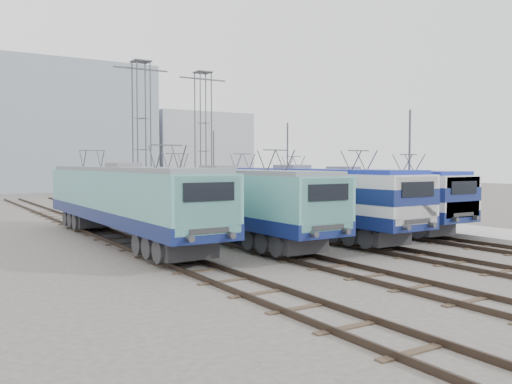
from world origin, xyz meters
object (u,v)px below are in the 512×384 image
object	(u,v)px
locomotive_center_left	(220,197)
locomotive_far_left	(125,197)
mast_mid	(287,169)
mast_rear	(214,168)
locomotive_far_right	(345,191)
locomotive_center_right	(294,193)
catenary_tower_east	(203,133)
catenary_tower_west	(142,129)
mast_front	(409,171)

from	to	relation	value
locomotive_center_left	locomotive_far_left	bearing A→B (deg)	162.07
locomotive_far_left	locomotive_center_left	xyz separation A→B (m)	(4.50, -1.46, -0.08)
mast_mid	mast_rear	distance (m)	12.00
mast_mid	locomotive_far_left	bearing A→B (deg)	-153.40
locomotive_far_right	mast_rear	bearing A→B (deg)	84.87
locomotive_center_right	mast_mid	bearing A→B (deg)	56.04
locomotive_far_right	catenary_tower_east	world-z (taller)	catenary_tower_east
mast_mid	mast_rear	world-z (taller)	same
locomotive_center_left	catenary_tower_east	xyz separation A→B (m)	(8.75, 19.14, 4.43)
catenary_tower_west	mast_mid	distance (m)	12.16
locomotive_center_left	mast_mid	bearing A→B (deg)	40.11
locomotive_center_left	mast_front	size ratio (longest dim) A/B	2.53
locomotive_far_right	locomotive_center_right	bearing A→B (deg)	-169.47
locomotive_center_right	catenary_tower_west	xyz separation A→B (m)	(-2.25, 17.43, 4.37)
locomotive_far_left	catenary_tower_west	world-z (taller)	catenary_tower_west
locomotive_far_left	locomotive_center_right	xyz separation A→B (m)	(9.00, -1.74, -0.01)
locomotive_far_left	locomotive_center_left	size ratio (longest dim) A/B	1.04
mast_front	mast_rear	xyz separation A→B (m)	(0.00, 24.00, 0.00)
locomotive_center_right	locomotive_far_right	xyz separation A→B (m)	(4.50, 0.84, -0.06)
locomotive_center_right	catenary_tower_east	distance (m)	20.36
catenary_tower_west	catenary_tower_east	xyz separation A→B (m)	(6.50, 2.00, 0.00)
locomotive_far_right	locomotive_center_left	bearing A→B (deg)	-176.51
mast_rear	locomotive_far_right	bearing A→B (deg)	-95.13
mast_mid	mast_rear	size ratio (longest dim) A/B	1.00
locomotive_far_right	mast_rear	world-z (taller)	mast_rear
locomotive_center_left	mast_rear	bearing A→B (deg)	62.83
locomotive_far_left	mast_mid	bearing A→B (deg)	26.60
locomotive_center_left	mast_mid	distance (m)	14.25
locomotive_center_right	locomotive_far_right	bearing A→B (deg)	10.53
locomotive_center_left	catenary_tower_west	world-z (taller)	catenary_tower_west
locomotive_center_right	mast_front	size ratio (longest dim) A/B	2.54
mast_rear	locomotive_far_left	bearing A→B (deg)	-127.95
mast_mid	locomotive_center_right	bearing A→B (deg)	-123.96
locomotive_far_right	mast_front	distance (m)	4.09
mast_rear	locomotive_center_left	bearing A→B (deg)	-117.17
catenary_tower_west	mast_mid	world-z (taller)	catenary_tower_west
locomotive_center_left	locomotive_far_right	bearing A→B (deg)	3.49
locomotive_center_right	catenary_tower_west	bearing A→B (deg)	97.36
catenary_tower_west	mast_front	size ratio (longest dim) A/B	1.71
locomotive_center_left	catenary_tower_west	distance (m)	17.85
locomotive_far_right	mast_mid	distance (m)	8.88
locomotive_far_right	mast_rear	xyz separation A→B (m)	(1.85, 20.59, 1.29)
locomotive_far_left	catenary_tower_east	bearing A→B (deg)	53.16
locomotive_center_left	locomotive_far_right	xyz separation A→B (m)	(9.00, 0.55, 0.00)
locomotive_center_right	catenary_tower_east	xyz separation A→B (m)	(4.25, 19.43, 4.37)
locomotive_far_left	locomotive_far_right	bearing A→B (deg)	-3.85
locomotive_center_right	catenary_tower_east	world-z (taller)	catenary_tower_east
catenary_tower_west	mast_rear	size ratio (longest dim) A/B	1.71
mast_front	locomotive_center_left	bearing A→B (deg)	165.24
locomotive_far_left	mast_rear	xyz separation A→B (m)	(15.35, 19.69, 1.21)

